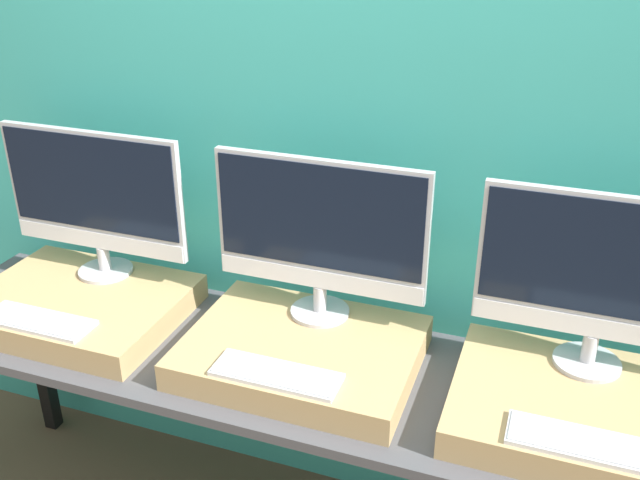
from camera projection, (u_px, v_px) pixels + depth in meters
wall_back at (344, 143)px, 2.11m from camera, size 8.00×0.04×2.60m
workbench at (302, 384)px, 2.06m from camera, size 2.50×0.60×0.75m
wooden_riser_left at (79, 305)px, 2.25m from camera, size 0.65×0.50×0.08m
monitor_left at (94, 197)px, 2.24m from camera, size 0.63×0.18×0.48m
keyboard_left at (38, 321)px, 2.08m from camera, size 0.34×0.12×0.01m
wooden_riser_center at (302, 352)px, 2.02m from camera, size 0.65×0.50×0.08m
monitor_center at (320, 232)px, 2.01m from camera, size 0.63×0.18×0.48m
keyboard_center at (276, 374)px, 1.84m from camera, size 0.34×0.12×0.01m
wooden_riser_right at (582, 411)px, 1.79m from camera, size 0.65×0.50×0.08m
monitor_right at (604, 275)px, 1.78m from camera, size 0.63×0.18×0.48m
keyboard_right at (583, 443)px, 1.61m from camera, size 0.34×0.12×0.01m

